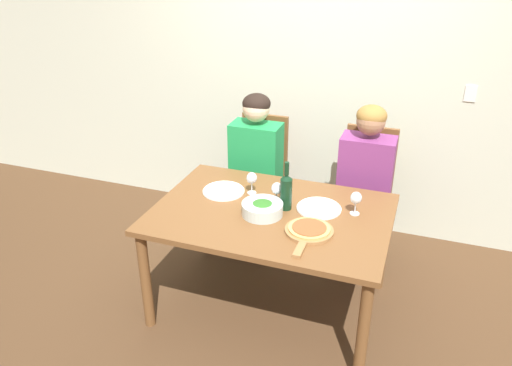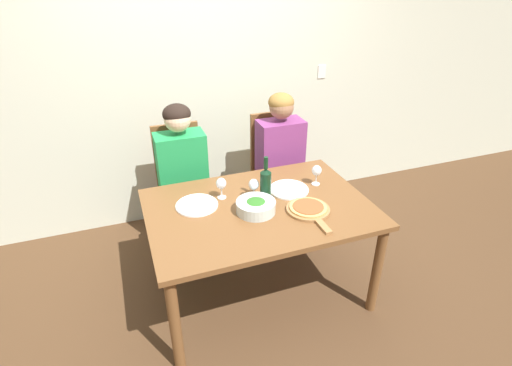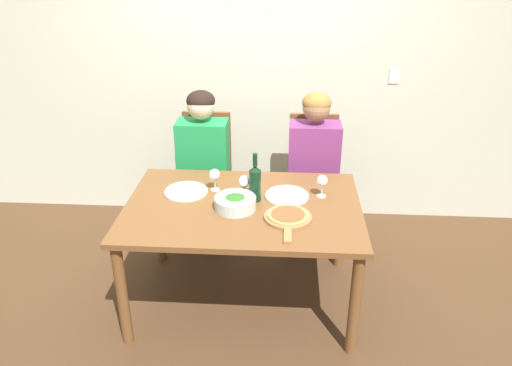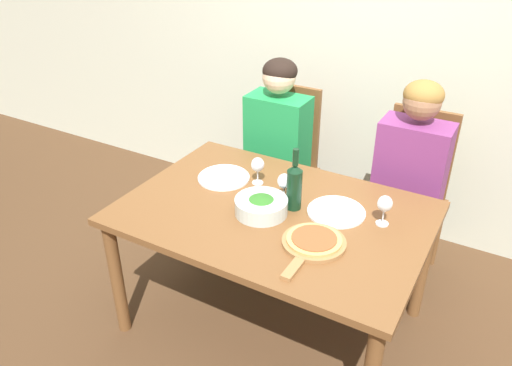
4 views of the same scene
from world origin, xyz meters
The scene contains 15 objects.
ground_plane centered at (0.00, 0.00, 0.00)m, with size 40.00×40.00×0.00m, color #4C331E.
back_wall centered at (0.00, 1.29, 1.35)m, with size 10.00×0.06×2.70m.
dining_table centered at (0.00, 0.00, 0.64)m, with size 1.47×1.01×0.73m.
chair_left centered at (-0.37, 0.85, 0.54)m, with size 0.42×0.42×1.02m.
chair_right centered at (0.47, 0.85, 0.54)m, with size 0.42×0.42×1.02m.
person_woman centered at (-0.37, 0.73, 0.75)m, with size 0.47×0.51×1.24m.
person_man centered at (0.47, 0.73, 0.75)m, with size 0.47×0.51×1.24m.
wine_bottle centered at (0.07, 0.07, 0.85)m, with size 0.08×0.08×0.32m.
broccoli_bowl centered at (-0.04, -0.05, 0.77)m, with size 0.26×0.26×0.08m.
dinner_plate_left centered at (-0.39, 0.15, 0.74)m, with size 0.28×0.28×0.02m.
dinner_plate_right centered at (0.27, 0.13, 0.74)m, with size 0.28×0.28×0.02m.
pizza_on_board centered at (0.28, -0.17, 0.74)m, with size 0.28×0.42×0.04m.
wine_glass_left centered at (-0.20, 0.19, 0.83)m, with size 0.07×0.07×0.15m.
wine_glass_right centered at (0.49, 0.14, 0.83)m, with size 0.07×0.07×0.15m.
wine_glass_centre centered at (0.00, 0.10, 0.83)m, with size 0.07×0.07×0.15m.
Camera 2 is at (-0.79, -2.10, 2.13)m, focal length 28.00 mm.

